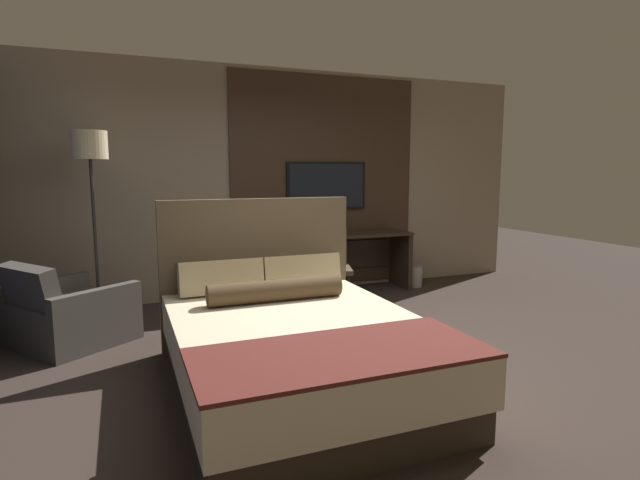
{
  "coord_description": "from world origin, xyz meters",
  "views": [
    {
      "loc": [
        -1.74,
        -3.47,
        1.53
      ],
      "look_at": [
        0.04,
        1.02,
        0.87
      ],
      "focal_mm": 28.0,
      "sensor_mm": 36.0,
      "label": 1
    }
  ],
  "objects_px": {
    "bed": "(294,343)",
    "desk_chair": "(327,260)",
    "desk": "(333,252)",
    "waste_bin": "(414,276)",
    "vase_short": "(337,224)",
    "book": "(315,233)",
    "tv": "(327,186)",
    "vase_tall": "(279,227)",
    "floor_lamp": "(90,161)",
    "armchair_by_window": "(68,315)"
  },
  "relations": [
    {
      "from": "armchair_by_window",
      "to": "vase_tall",
      "type": "relative_size",
      "value": 5.17
    },
    {
      "from": "bed",
      "to": "desk_chair",
      "type": "xyz_separation_m",
      "value": [
        1.05,
        1.93,
        0.21
      ]
    },
    {
      "from": "vase_tall",
      "to": "armchair_by_window",
      "type": "bearing_deg",
      "value": -159.22
    },
    {
      "from": "tv",
      "to": "desk",
      "type": "bearing_deg",
      "value": -90.0
    },
    {
      "from": "desk_chair",
      "to": "vase_short",
      "type": "xyz_separation_m",
      "value": [
        0.37,
        0.53,
        0.35
      ]
    },
    {
      "from": "floor_lamp",
      "to": "vase_tall",
      "type": "xyz_separation_m",
      "value": [
        2.02,
        0.23,
        -0.76
      ]
    },
    {
      "from": "desk_chair",
      "to": "vase_tall",
      "type": "bearing_deg",
      "value": 142.82
    },
    {
      "from": "waste_bin",
      "to": "vase_short",
      "type": "bearing_deg",
      "value": 176.16
    },
    {
      "from": "book",
      "to": "floor_lamp",
      "type": "bearing_deg",
      "value": -173.89
    },
    {
      "from": "vase_short",
      "to": "book",
      "type": "distance_m",
      "value": 0.3
    },
    {
      "from": "armchair_by_window",
      "to": "book",
      "type": "xyz_separation_m",
      "value": [
        2.73,
        0.89,
        0.52
      ]
    },
    {
      "from": "vase_tall",
      "to": "floor_lamp",
      "type": "bearing_deg",
      "value": -173.37
    },
    {
      "from": "desk",
      "to": "waste_bin",
      "type": "xyz_separation_m",
      "value": [
        1.13,
        -0.12,
        -0.38
      ]
    },
    {
      "from": "desk",
      "to": "bed",
      "type": "bearing_deg",
      "value": -118.81
    },
    {
      "from": "bed",
      "to": "armchair_by_window",
      "type": "height_order",
      "value": "bed"
    },
    {
      "from": "armchair_by_window",
      "to": "waste_bin",
      "type": "relative_size",
      "value": 4.33
    },
    {
      "from": "floor_lamp",
      "to": "desk",
      "type": "bearing_deg",
      "value": 5.52
    },
    {
      "from": "desk",
      "to": "waste_bin",
      "type": "height_order",
      "value": "desk"
    },
    {
      "from": "floor_lamp",
      "to": "book",
      "type": "relative_size",
      "value": 8.22
    },
    {
      "from": "bed",
      "to": "tv",
      "type": "xyz_separation_m",
      "value": [
        1.38,
        2.74,
        1.04
      ]
    },
    {
      "from": "vase_tall",
      "to": "waste_bin",
      "type": "bearing_deg",
      "value": -2.87
    },
    {
      "from": "book",
      "to": "desk_chair",
      "type": "bearing_deg",
      "value": -98.46
    },
    {
      "from": "tv",
      "to": "armchair_by_window",
      "type": "distance_m",
      "value": 3.36
    },
    {
      "from": "desk_chair",
      "to": "vase_short",
      "type": "relative_size",
      "value": 3.56
    },
    {
      "from": "desk_chair",
      "to": "floor_lamp",
      "type": "relative_size",
      "value": 0.46
    },
    {
      "from": "vase_short",
      "to": "book",
      "type": "height_order",
      "value": "vase_short"
    },
    {
      "from": "desk_chair",
      "to": "waste_bin",
      "type": "bearing_deg",
      "value": 34.91
    },
    {
      "from": "tv",
      "to": "book",
      "type": "distance_m",
      "value": 0.67
    },
    {
      "from": "tv",
      "to": "floor_lamp",
      "type": "height_order",
      "value": "floor_lamp"
    },
    {
      "from": "bed",
      "to": "vase_short",
      "type": "bearing_deg",
      "value": 60.13
    },
    {
      "from": "armchair_by_window",
      "to": "book",
      "type": "height_order",
      "value": "book"
    },
    {
      "from": "desk_chair",
      "to": "book",
      "type": "xyz_separation_m",
      "value": [
        0.09,
        0.59,
        0.24
      ]
    },
    {
      "from": "book",
      "to": "waste_bin",
      "type": "bearing_deg",
      "value": -5.22
    },
    {
      "from": "vase_short",
      "to": "floor_lamp",
      "type": "bearing_deg",
      "value": -175.57
    },
    {
      "from": "tv",
      "to": "armchair_by_window",
      "type": "relative_size",
      "value": 0.89
    },
    {
      "from": "book",
      "to": "desk",
      "type": "bearing_deg",
      "value": -0.54
    },
    {
      "from": "bed",
      "to": "desk_chair",
      "type": "relative_size",
      "value": 2.5
    },
    {
      "from": "desk",
      "to": "tv",
      "type": "distance_m",
      "value": 0.86
    },
    {
      "from": "tv",
      "to": "vase_short",
      "type": "distance_m",
      "value": 0.54
    },
    {
      "from": "vase_short",
      "to": "book",
      "type": "bearing_deg",
      "value": 169.44
    },
    {
      "from": "bed",
      "to": "book",
      "type": "xyz_separation_m",
      "value": [
        1.14,
        2.51,
        0.46
      ]
    },
    {
      "from": "tv",
      "to": "armchair_by_window",
      "type": "height_order",
      "value": "tv"
    },
    {
      "from": "vase_short",
      "to": "book",
      "type": "xyz_separation_m",
      "value": [
        -0.28,
        0.05,
        -0.11
      ]
    },
    {
      "from": "bed",
      "to": "armchair_by_window",
      "type": "distance_m",
      "value": 2.28
    },
    {
      "from": "bed",
      "to": "desk_chair",
      "type": "bearing_deg",
      "value": 61.47
    },
    {
      "from": "desk_chair",
      "to": "book",
      "type": "relative_size",
      "value": 3.79
    },
    {
      "from": "armchair_by_window",
      "to": "desk",
      "type": "bearing_deg",
      "value": -109.68
    },
    {
      "from": "book",
      "to": "tv",
      "type": "bearing_deg",
      "value": 42.04
    },
    {
      "from": "desk_chair",
      "to": "book",
      "type": "distance_m",
      "value": 0.64
    },
    {
      "from": "desk_chair",
      "to": "vase_short",
      "type": "bearing_deg",
      "value": 73.04
    }
  ]
}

